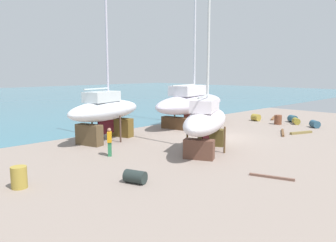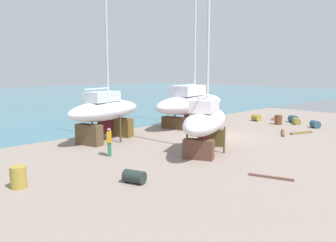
% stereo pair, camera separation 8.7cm
% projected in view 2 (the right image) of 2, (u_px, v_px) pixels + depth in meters
% --- Properties ---
extents(ground_plane, '(41.81, 41.81, 0.00)m').
position_uv_depth(ground_plane, '(255.00, 143.00, 22.69)').
color(ground_plane, gray).
extents(sea_water, '(149.58, 79.58, 0.01)m').
position_uv_depth(sea_water, '(0.00, 99.00, 58.21)').
color(sea_water, teal).
rests_on(sea_water, ground).
extents(sailboat_small_center, '(7.19, 4.11, 11.54)m').
position_uv_depth(sailboat_small_center, '(105.00, 111.00, 23.27)').
color(sailboat_small_center, brown).
rests_on(sailboat_small_center, ground).
extents(sailboat_large_starboard, '(10.50, 5.13, 17.62)m').
position_uv_depth(sailboat_large_starboard, '(191.00, 103.00, 29.90)').
color(sailboat_large_starboard, '#473D23').
rests_on(sailboat_large_starboard, ground).
extents(sailboat_mid_port, '(7.31, 5.14, 11.81)m').
position_uv_depth(sailboat_mid_port, '(206.00, 121.00, 20.02)').
color(sailboat_mid_port, brown).
rests_on(sailboat_mid_port, ground).
extents(worker, '(0.46, 0.49, 1.63)m').
position_uv_depth(worker, '(109.00, 142.00, 19.17)').
color(worker, '#2D7549').
rests_on(worker, ground).
extents(barrel_by_slipway, '(1.04, 1.00, 0.58)m').
position_uv_depth(barrel_by_slipway, '(297.00, 121.00, 30.61)').
color(barrel_by_slipway, olive).
rests_on(barrel_by_slipway, ground).
extents(barrel_ochre, '(1.05, 1.07, 0.63)m').
position_uv_depth(barrel_ochre, '(315.00, 124.00, 28.77)').
color(barrel_ochre, '#2C5267').
rests_on(barrel_ochre, ground).
extents(barrel_rust_near, '(0.85, 1.09, 0.57)m').
position_uv_depth(barrel_rust_near, '(134.00, 177.00, 14.58)').
color(barrel_rust_near, '#242E2C').
rests_on(barrel_rust_near, ground).
extents(barrel_rust_mid, '(0.94, 0.94, 0.86)m').
position_uv_depth(barrel_rust_mid, '(278.00, 120.00, 30.54)').
color(barrel_rust_mid, brown).
rests_on(barrel_rust_mid, ground).
extents(barrel_tar_black, '(0.82, 0.88, 0.67)m').
position_uv_depth(barrel_tar_black, '(256.00, 117.00, 32.71)').
color(barrel_tar_black, olive).
rests_on(barrel_tar_black, ground).
extents(barrel_rust_far, '(1.02, 1.06, 0.67)m').
position_uv_depth(barrel_rust_far, '(293.00, 119.00, 31.82)').
color(barrel_rust_far, '#2A5265').
rests_on(barrel_rust_far, ground).
extents(barrel_tipped_left, '(0.92, 0.92, 0.92)m').
position_uv_depth(barrel_tipped_left, '(18.00, 177.00, 13.96)').
color(barrel_tipped_left, '#A18835').
rests_on(barrel_tipped_left, ground).
extents(timber_short_cross, '(0.77, 1.95, 0.11)m').
position_uv_depth(timber_short_cross, '(271.00, 177.00, 15.26)').
color(timber_short_cross, brown).
rests_on(timber_short_cross, ground).
extents(timber_plank_near, '(2.02, 0.98, 0.17)m').
position_uv_depth(timber_plank_near, '(301.00, 133.00, 26.03)').
color(timber_plank_near, olive).
rests_on(timber_plank_near, ground).
extents(timber_long_fore, '(2.43, 1.16, 0.14)m').
position_uv_depth(timber_long_fore, '(274.00, 118.00, 34.15)').
color(timber_long_fore, brown).
rests_on(timber_long_fore, ground).
extents(timber_long_aft, '(2.62, 1.49, 0.14)m').
position_uv_depth(timber_long_aft, '(283.00, 133.00, 26.11)').
color(timber_long_aft, brown).
rests_on(timber_long_aft, ground).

